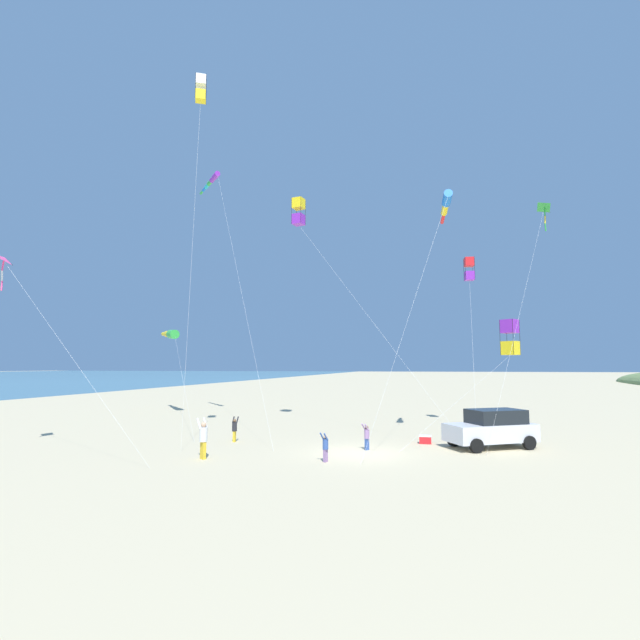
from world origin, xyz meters
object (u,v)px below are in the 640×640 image
Objects in this scene: kite_box_green_low_center at (299,212)px; kite_box_small_distant at (201,89)px; parked_car at (492,428)px; kite_box_teal_far_right at (510,337)px; person_adult_flyer at (203,437)px; person_child_grey_jacket at (367,435)px; kite_windsock_striped_overhead at (211,182)px; cooler_box at (425,439)px; kite_windsock_magenta_far_left at (171,334)px; person_child_green_jacket at (235,428)px; person_bystander_far at (325,446)px; kite_box_black_fish_shape at (469,269)px; kite_delta_orange_high_right at (5,261)px; kite_delta_checkered_midright at (545,209)px; kite_windsock_white_trailing at (446,204)px.

kite_box_green_low_center is 0.79× the size of kite_box_small_distant.
parked_car is 0.66× the size of kite_box_teal_far_right.
person_adult_flyer is 7.57m from person_child_grey_jacket.
person_child_grey_jacket is 24.91m from kite_windsock_striped_overhead.
cooler_box is 0.09× the size of kite_box_teal_far_right.
cooler_box is 8.20m from kite_box_teal_far_right.
kite_box_green_low_center is 0.99× the size of kite_windsock_magenta_far_left.
person_child_green_jacket is at bearing -150.64° from kite_box_small_distant.
person_child_green_jacket is 1.07× the size of person_bystander_far.
person_adult_flyer is at bearing 125.55° from kite_box_small_distant.
kite_box_black_fish_shape is 12.47m from kite_box_green_low_center.
kite_box_small_distant reaches higher than kite_windsock_striped_overhead.
kite_delta_orange_high_right is (24.08, 11.10, 3.31)m from kite_box_teal_far_right.
person_adult_flyer reaches higher than cooler_box.
kite_windsock_striped_overhead reaches higher than person_bystander_far.
kite_windsock_magenta_far_left is at bearing -47.16° from person_child_green_jacket.
kite_delta_checkered_midright is at bearing -174.35° from kite_box_green_low_center.
kite_box_small_distant is (-9.60, 13.48, 12.57)m from kite_windsock_magenta_far_left.
kite_box_black_fish_shape is at bearing -61.51° from kite_box_teal_far_right.
person_child_grey_jacket is 13.67m from kite_windsock_white_trailing.
person_adult_flyer is at bearing 35.08° from kite_box_teal_far_right.
kite_box_small_distant reaches higher than parked_car.
kite_box_black_fish_shape is (-12.34, -13.33, 9.51)m from person_adult_flyer.
person_child_green_jacket is (9.79, 1.76, 0.50)m from cooler_box.
kite_windsock_striped_overhead reaches higher than kite_delta_checkered_midright.
person_adult_flyer is at bearing 24.54° from parked_car.
kite_delta_checkered_midright reaches higher than person_child_green_jacket.
kite_delta_checkered_midright is (-4.79, -7.98, 13.41)m from parked_car.
parked_car is 6.55m from kite_box_teal_far_right.
kite_windsock_magenta_far_left reaches higher than person_adult_flyer.
person_adult_flyer is 18.46m from kite_box_green_low_center.
person_adult_flyer reaches higher than person_bystander_far.
cooler_box is at bearing -137.17° from person_child_grey_jacket.
kite_box_small_distant reaches higher than kite_delta_checkered_midright.
person_child_green_jacket is 0.09× the size of kite_delta_checkered_midright.
person_bystander_far is 22.42m from kite_delta_checkered_midright.
person_bystander_far is 15.31m from kite_windsock_white_trailing.
kite_box_black_fish_shape is (1.83, -3.38, 4.82)m from kite_box_teal_far_right.
person_adult_flyer is 0.15× the size of kite_box_black_fish_shape.
person_adult_flyer is at bearing 35.66° from kite_windsock_white_trailing.
kite_box_black_fish_shape is (-22.24, -14.47, 1.51)m from kite_delta_orange_high_right.
kite_windsock_striped_overhead reaches higher than cooler_box.
kite_box_green_low_center reaches higher than person_adult_flyer.
kite_box_small_distant is at bearing 2.14° from person_child_grey_jacket.
kite_box_black_fish_shape is 6.30m from kite_delta_checkered_midright.
person_child_green_jacket is 17.01m from kite_windsock_white_trailing.
person_bystander_far is 17.54m from kite_box_black_fish_shape.
kite_box_teal_far_right is at bearing -133.60° from person_bystander_far.
kite_windsock_magenta_far_left is (18.60, -13.15, 6.01)m from person_child_grey_jacket.
person_child_grey_jacket is 0.09× the size of kite_windsock_white_trailing.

